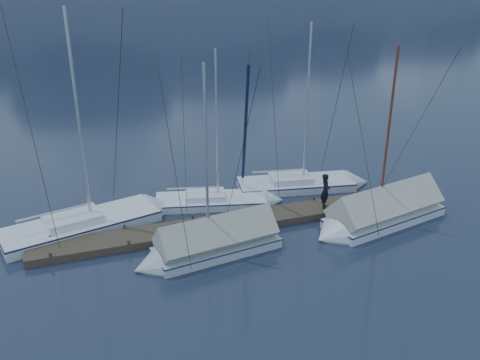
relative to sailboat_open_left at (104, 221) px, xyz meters
name	(u,v)px	position (x,y,z in m)	size (l,w,h in m)	color
ground	(256,247)	(5.77, -4.07, -0.18)	(1000.00, 1000.00, 0.00)	#151D30
dock	(240,223)	(5.77, -2.07, -0.07)	(18.00, 1.50, 0.54)	#382D23
mooring_posts	(229,220)	(5.27, -2.07, 0.17)	(15.12, 1.52, 0.35)	#382D23
sailboat_open_left	(104,221)	(0.00, 0.00, 0.00)	(8.08, 4.08, 10.29)	white
sailboat_open_mid	(227,201)	(5.88, 0.22, -0.04)	(6.45, 3.18, 8.22)	white
sailboat_open_right	(312,184)	(10.73, 0.75, -0.02)	(7.19, 3.29, 9.20)	silver
sailboat_covered_near	(376,215)	(11.60, -3.91, 0.26)	(7.01, 3.44, 8.74)	white
sailboat_covered_far	(206,246)	(3.65, -4.03, 0.23)	(6.21, 2.79, 8.42)	silver
person	(325,191)	(9.86, -2.26, 1.00)	(0.61, 0.40, 1.68)	black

